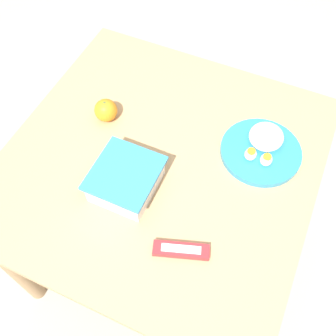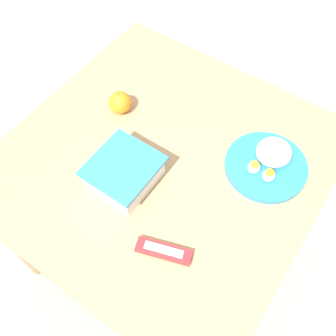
% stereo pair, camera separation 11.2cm
% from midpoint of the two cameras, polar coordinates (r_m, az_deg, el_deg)
% --- Properties ---
extents(ground_plane, '(10.00, 10.00, 0.00)m').
position_cam_midpoint_polar(ground_plane, '(1.80, 1.39, -11.36)').
color(ground_plane, '#B2A899').
extents(table, '(0.92, 0.91, 0.70)m').
position_cam_midpoint_polar(table, '(1.27, 1.93, -1.68)').
color(table, tan).
rests_on(table, ground_plane).
extents(food_container, '(0.19, 0.18, 0.08)m').
position_cam_midpoint_polar(food_container, '(1.10, -3.53, -1.04)').
color(food_container, white).
rests_on(food_container, table).
extents(orange_fruit, '(0.07, 0.07, 0.07)m').
position_cam_midpoint_polar(orange_fruit, '(1.26, -4.45, 9.28)').
color(orange_fruit, orange).
rests_on(orange_fruit, table).
extents(rice_plate, '(0.24, 0.24, 0.06)m').
position_cam_midpoint_polar(rice_plate, '(1.19, 16.93, 0.57)').
color(rice_plate, teal).
rests_on(rice_plate, table).
extents(candy_bar, '(0.08, 0.15, 0.02)m').
position_cam_midpoint_polar(candy_bar, '(1.03, 2.55, -12.21)').
color(candy_bar, '#B7282D').
rests_on(candy_bar, table).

